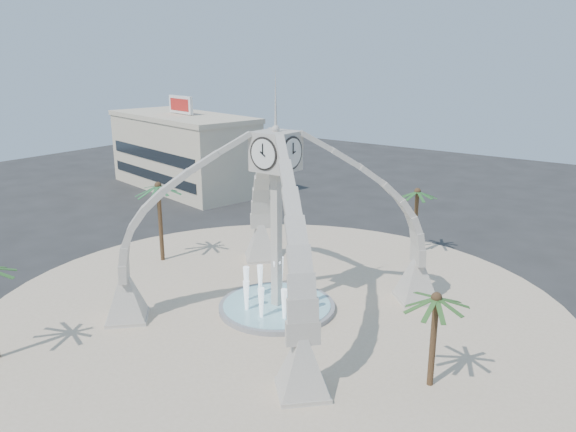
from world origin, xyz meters
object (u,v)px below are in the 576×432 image
Objects in this scene: palm_east at (436,299)px; palm_west at (158,187)px; palm_north at (417,192)px; clock_tower at (276,220)px; fountain at (277,306)px.

palm_east is 26.27m from palm_west.
palm_east is 0.90× the size of palm_north.
clock_tower is 2.79× the size of palm_north.
clock_tower is at bearing -90.00° from fountain.
fountain is 16.99m from palm_north.
fountain is 13.25m from palm_east.
clock_tower reaches higher than palm_east.
fountain is (0.00, 0.00, -6.20)m from clock_tower.
palm_west is 1.13× the size of palm_north.
palm_north is at bearing 79.21° from clock_tower.
clock_tower is at bearing 168.47° from palm_east.
palm_north is (-9.12, 18.31, 0.65)m from palm_east.
palm_east reaches higher than fountain.
fountain is at bearing -7.88° from palm_west.
palm_east is (12.14, -2.48, -1.49)m from clock_tower.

